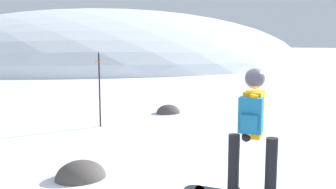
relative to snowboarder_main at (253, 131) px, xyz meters
The scene contains 6 objects.
ground_plane 1.09m from the snowboarder_main, 38.14° to the left, with size 300.00×300.00×0.00m, color white.
ridge_peak_main 36.01m from the snowboarder_main, 75.36° to the left, with size 40.40×36.36×10.95m.
snowboarder_main is the anchor object (origin of this frame).
piste_marker_near 5.11m from the snowboarder_main, 96.14° to the left, with size 0.20×0.20×1.85m.
rock_dark 2.69m from the snowboarder_main, 135.34° to the left, with size 0.77×0.65×0.54m.
rock_mid 6.29m from the snowboarder_main, 73.71° to the left, with size 0.71×0.61×0.50m.
Camera 1 is at (-3.46, -4.02, 2.01)m, focal length 39.75 mm.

